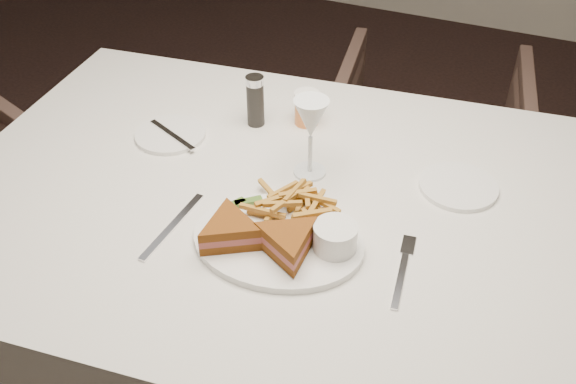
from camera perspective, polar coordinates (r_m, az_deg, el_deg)
The scene contains 4 objects.
ground at distance 2.08m, azimuth -5.82°, elevation -10.45°, with size 5.00×5.00×0.00m, color black.
table at distance 1.55m, azimuth 0.76°, elevation -11.26°, with size 1.45×0.96×0.75m, color silver.
chair_far at distance 2.28m, azimuth 12.18°, elevation 4.73°, with size 0.63×0.59×0.64m, color #48332C.
table_setting at distance 1.23m, azimuth -0.05°, elevation -0.51°, with size 0.80×0.60×0.18m.
Camera 1 is at (0.73, -1.16, 1.56)m, focal length 40.00 mm.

